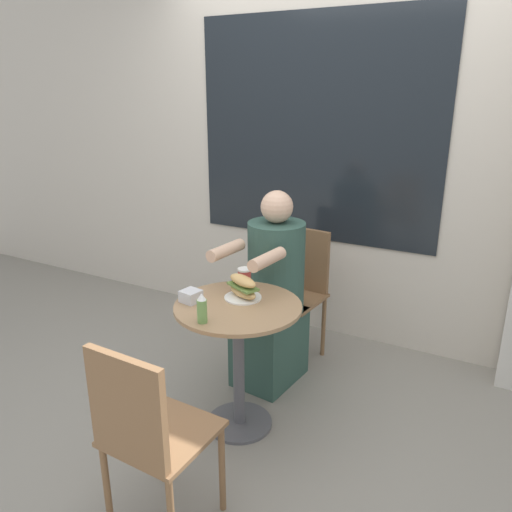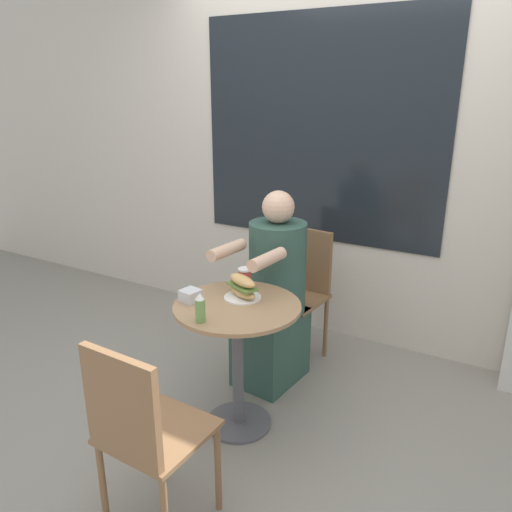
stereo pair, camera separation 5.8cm
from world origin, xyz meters
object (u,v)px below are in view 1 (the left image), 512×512
object	(u,v)px
seated_diner	(273,301)
empty_chair_across	(146,429)
sandwich_on_plate	(243,288)
drink_cup	(244,277)
diner_chair	(298,282)
cafe_table	(238,339)
condiment_bottle	(202,308)

from	to	relation	value
seated_diner	empty_chair_across	xyz separation A→B (m)	(0.11, -1.29, 0.01)
sandwich_on_plate	drink_cup	world-z (taller)	sandwich_on_plate
drink_cup	diner_chair	bearing A→B (deg)	85.78
diner_chair	drink_cup	distance (m)	0.67
diner_chair	sandwich_on_plate	size ratio (longest dim) A/B	4.19
cafe_table	seated_diner	distance (m)	0.51
cafe_table	drink_cup	bearing A→B (deg)	111.95
seated_diner	drink_cup	size ratio (longest dim) A/B	11.62
cafe_table	condiment_bottle	xyz separation A→B (m)	(-0.04, -0.25, 0.26)
diner_chair	empty_chair_across	world-z (taller)	same
empty_chair_across	condiment_bottle	bearing A→B (deg)	102.43
cafe_table	sandwich_on_plate	distance (m)	0.26
cafe_table	condiment_bottle	world-z (taller)	condiment_bottle
empty_chair_across	sandwich_on_plate	size ratio (longest dim) A/B	4.19
drink_cup	cafe_table	bearing A→B (deg)	-68.05
condiment_bottle	cafe_table	bearing A→B (deg)	80.04
cafe_table	condiment_bottle	distance (m)	0.37
seated_diner	drink_cup	distance (m)	0.37
diner_chair	sandwich_on_plate	distance (m)	0.81
diner_chair	empty_chair_across	xyz separation A→B (m)	(0.10, -1.64, 0.00)
empty_chair_across	drink_cup	bearing A→B (deg)	100.20
cafe_table	empty_chair_across	bearing A→B (deg)	-85.95
diner_chair	empty_chair_across	bearing A→B (deg)	99.44
drink_cup	condiment_bottle	size ratio (longest dim) A/B	0.71
seated_diner	drink_cup	xyz separation A→B (m)	(-0.03, -0.28, 0.24)
diner_chair	sandwich_on_plate	bearing A→B (deg)	97.93
cafe_table	drink_cup	world-z (taller)	drink_cup
drink_cup	empty_chair_across	bearing A→B (deg)	-81.73
cafe_table	empty_chair_across	size ratio (longest dim) A/B	0.82
seated_diner	condiment_bottle	bearing A→B (deg)	97.03
empty_chair_across	condiment_bottle	distance (m)	0.60
drink_cup	condiment_bottle	distance (m)	0.48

